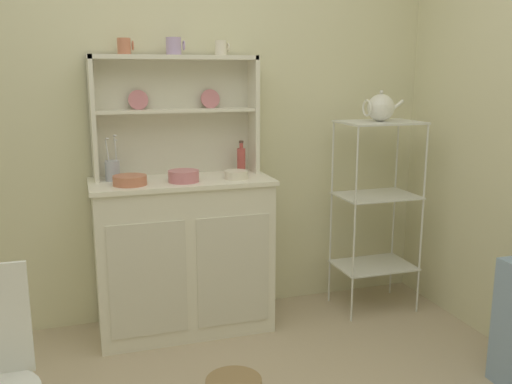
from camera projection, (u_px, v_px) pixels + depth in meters
wall_back at (172, 110)px, 3.25m from camera, size 3.84×0.05×2.50m
hutch_cabinet at (184, 253)px, 3.18m from camera, size 1.00×0.45×0.89m
hutch_shelf_unit at (175, 106)px, 3.16m from camera, size 0.93×0.18×0.67m
bakers_rack at (377, 194)px, 3.42m from camera, size 0.47×0.34×1.18m
cup_terracotta_0 at (124, 46)px, 2.97m from camera, size 0.09×0.07×0.09m
cup_lilac_1 at (175, 46)px, 3.05m from camera, size 0.10×0.08×0.09m
cup_cream_2 at (221, 48)px, 3.13m from camera, size 0.08×0.07×0.08m
bowl_mixing_large at (130, 180)px, 2.93m from camera, size 0.18×0.18×0.05m
bowl_floral_medium at (184, 176)px, 3.01m from camera, size 0.17×0.17×0.06m
bowl_cream_small at (236, 175)px, 3.10m from camera, size 0.13×0.13×0.05m
jam_bottle at (241, 160)px, 3.26m from camera, size 0.05×0.05×0.19m
utensil_jar at (113, 170)px, 3.04m from camera, size 0.08×0.08×0.25m
porcelain_teapot at (381, 108)px, 3.31m from camera, size 0.25×0.16×0.18m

